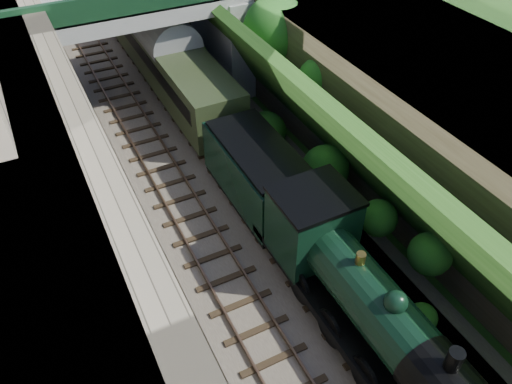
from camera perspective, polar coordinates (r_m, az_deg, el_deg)
name	(u,v)px	position (r m, az deg, el deg)	size (l,w,h in m)	color
trackbed	(175,124)	(28.56, -9.28, 7.68)	(10.00, 90.00, 0.20)	#473F38
retaining_wall	(58,93)	(26.08, -21.67, 10.51)	(1.00, 90.00, 7.00)	#756B56
street_plateau_right	(323,40)	(30.77, 7.64, 16.84)	(8.00, 90.00, 6.25)	#262628
embankment_slope	(271,79)	(27.21, 1.73, 12.79)	(4.60, 90.00, 6.40)	#1E4714
track_left	(140,131)	(28.08, -13.16, 6.82)	(2.50, 90.00, 0.20)	black
track_right	(194,117)	(28.78, -7.05, 8.56)	(2.50, 90.00, 0.20)	black
road_bridge	(159,26)	(30.38, -11.03, 18.10)	(16.00, 6.40, 7.25)	gray
tree	(277,32)	(27.76, 2.38, 17.85)	(3.60, 3.80, 6.60)	black
locomotive	(357,293)	(17.53, 11.47, -11.25)	(3.10, 10.22, 3.83)	black
tender	(258,177)	(22.00, 0.24, 1.76)	(2.70, 6.00, 3.05)	black
coach_front	(164,54)	(31.84, -10.49, 15.24)	(2.90, 18.00, 3.70)	black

